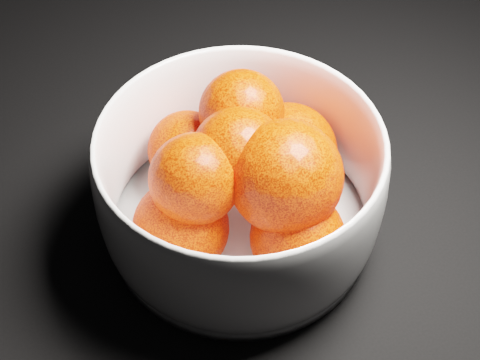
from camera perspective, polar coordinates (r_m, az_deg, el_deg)
name	(u,v)px	position (r m, az deg, el deg)	size (l,w,h in m)	color
bowl	(240,185)	(0.51, 0.00, -0.40)	(0.22, 0.22, 0.11)	silver
orange_pile	(247,173)	(0.50, 0.61, 0.57)	(0.18, 0.18, 0.12)	red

